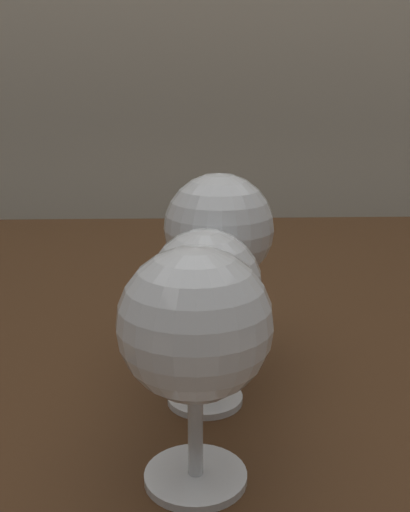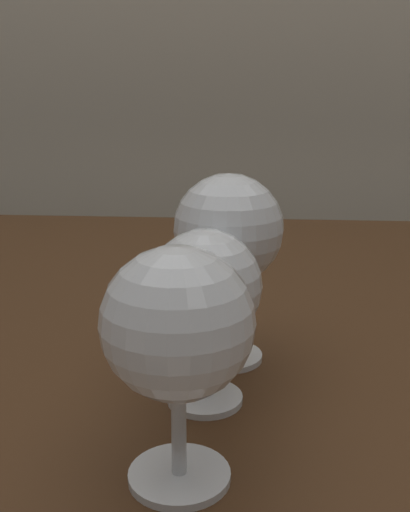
{
  "view_description": "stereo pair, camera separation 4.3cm",
  "coord_description": "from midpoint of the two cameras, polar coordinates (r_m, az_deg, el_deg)",
  "views": [
    {
      "loc": [
        0.01,
        -0.62,
        1.0
      ],
      "look_at": [
        0.03,
        -0.21,
        0.88
      ],
      "focal_mm": 43.59,
      "sensor_mm": 36.0,
      "label": 1
    },
    {
      "loc": [
        0.06,
        -0.62,
        1.0
      ],
      "look_at": [
        0.03,
        -0.21,
        0.88
      ],
      "focal_mm": 43.59,
      "sensor_mm": 36.0,
      "label": 2
    }
  ],
  "objects": [
    {
      "name": "dining_table",
      "position": [
        0.71,
        0.74,
        -11.73
      ],
      "size": [
        1.38,
        0.84,
        0.77
      ],
      "color": "#472B16",
      "rests_on": "ground_plane"
    },
    {
      "name": "wine_glass_amber",
      "position": [
        0.35,
        1.02,
        -6.6
      ],
      "size": [
        0.09,
        0.09,
        0.15
      ],
      "color": "white",
      "rests_on": "dining_table"
    },
    {
      "name": "wine_glass_cabernet",
      "position": [
        0.44,
        2.82,
        -3.15
      ],
      "size": [
        0.08,
        0.08,
        0.13
      ],
      "color": "white",
      "rests_on": "dining_table"
    },
    {
      "name": "wine_glass_port",
      "position": [
        0.5,
        4.61,
        2.09
      ],
      "size": [
        0.09,
        0.09,
        0.16
      ],
      "color": "white",
      "rests_on": "dining_table"
    }
  ]
}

